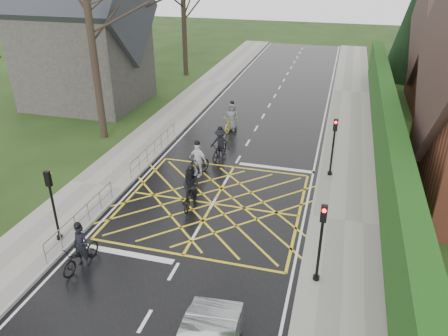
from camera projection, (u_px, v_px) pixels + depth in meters
The scene contains 19 objects.
ground at pixel (213, 204), 20.39m from camera, with size 120.00×120.00×0.00m, color black.
road at pixel (213, 204), 20.39m from camera, with size 9.00×80.00×0.01m, color black.
sidewalk_right at pixel (345, 221), 18.92m from camera, with size 3.00×80.00×0.15m, color gray.
sidewalk_left at pixel (98, 186), 21.79m from camera, with size 3.00×80.00×0.15m, color gray.
stone_wall at pixel (382, 162), 23.56m from camera, with size 0.50×38.00×0.70m, color slate.
hedge at pixel (387, 132), 22.78m from camera, with size 0.90×38.00×2.80m, color #14380F.
conifer at pixel (416, 22), 38.02m from camera, with size 4.60×4.60×10.00m.
church at pixel (82, 38), 31.77m from camera, with size 8.80×7.80×11.00m.
tree_near at pixel (87, 5), 24.18m from camera, with size 9.24×9.24×11.44m.
railing_south at pixel (81, 214), 18.13m from camera, with size 0.05×5.04×1.03m.
railing_north at pixel (154, 145), 24.60m from camera, with size 0.05×6.04×1.03m.
traffic_light_ne at pixel (333, 148), 22.05m from camera, with size 0.24×0.31×3.21m.
traffic_light_se at pixel (320, 245), 14.80m from camera, with size 0.24×0.31×3.21m.
traffic_light_sw at pixel (54, 207), 16.99m from camera, with size 0.24×0.31×3.21m.
cyclist_rear at pixel (81, 252), 16.11m from camera, with size 0.94×2.02×1.89m.
cyclist_back at pixel (191, 191), 19.92m from camera, with size 0.94×2.06×2.05m.
cyclist_mid at pixel (220, 147), 24.58m from camera, with size 1.20×2.04×1.92m.
cyclist_front at pixel (197, 163), 22.56m from camera, with size 1.20×2.08×2.01m.
cyclist_lead at pixel (232, 120), 28.45m from camera, with size 0.96×2.13×2.00m.
Camera 1 is at (5.17, -16.72, 10.60)m, focal length 35.00 mm.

